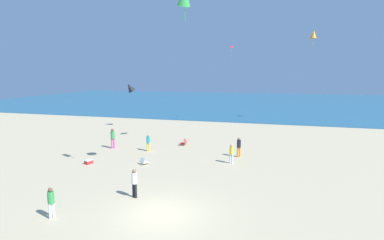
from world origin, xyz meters
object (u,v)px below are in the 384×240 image
Objects in this scene: cooler_box at (89,162)px; kite_red at (232,47)px; person_1 at (113,137)px; person_3 at (134,181)px; beach_chair_mid_beach at (144,161)px; person_5 at (239,146)px; kite_orange at (314,34)px; person_4 at (231,152)px; beach_chair_far_right at (184,142)px; person_0 at (51,201)px; kite_black at (130,87)px; person_2 at (148,141)px.

cooler_box is 23.95m from kite_red.
person_3 is (6.43, -8.97, -0.11)m from person_1.
person_3 is at bearing -125.62° from beach_chair_mid_beach.
beach_chair_mid_beach is at bearing 42.71° from person_3.
beach_chair_mid_beach is at bearing 86.55° from person_5.
person_4 is at bearing -109.41° from kite_orange.
kite_orange is (12.19, 16.31, 11.00)m from beach_chair_far_right.
person_3 is 1.07× the size of person_4.
person_0 reaches higher than beach_chair_far_right.
beach_chair_mid_beach is 0.51× the size of person_5.
beach_chair_far_right is 16.69m from kite_red.
person_1 is at bearing -133.09° from kite_orange.
beach_chair_mid_beach is 0.46× the size of person_1.
kite_red is (-2.97, 16.10, 8.85)m from person_5.
person_4 reaches higher than beach_chair_far_right.
kite_orange is (17.77, 19.00, 10.27)m from person_1.
kite_red is at bearing 25.37° from beach_chair_mid_beach.
person_0 is (-0.65, -8.47, 0.61)m from beach_chair_mid_beach.
cooler_box is at bearing -65.93° from person_4.
person_0 is at bearing -149.53° from beach_chair_mid_beach.
kite_red is (7.83, 16.24, 8.75)m from person_1.
cooler_box is 0.32× the size of kite_orange.
person_5 is at bearing -24.67° from beach_chair_mid_beach.
person_1 is at bearing -72.34° from kite_black.
person_1 is 1.13× the size of person_3.
beach_chair_far_right is 8.72m from cooler_box.
kite_orange is (14.43, 19.07, 10.43)m from person_2.
person_2 is 9.43m from person_3.
person_5 is at bearing 178.32° from person_4.
person_1 reaches higher than person_2.
beach_chair_mid_beach is 0.55× the size of person_2.
person_0 is (-1.72, -14.72, 0.57)m from beach_chair_far_right.
person_4 is 20.19m from kite_red.
person_4 is (4.05, 7.30, -0.06)m from person_3.
kite_black is at bearing 22.48° from person_5.
cooler_box is 14.97m from kite_black.
person_5 reaches higher than beach_chair_mid_beach.
person_4 is (5.97, 1.88, 0.60)m from beach_chair_mid_beach.
person_5 is 0.80× the size of kite_orange.
person_1 reaches higher than person_4.
person_0 is at bearing -72.26° from kite_black.
beach_chair_far_right is at bearing 99.03° from person_0.
person_1 is 1.12× the size of kite_black.
person_4 is (6.63, 10.35, -0.00)m from person_0.
kite_black reaches higher than person_3.
kite_orange is 1.45× the size of kite_red.
beach_chair_mid_beach is at bearing 13.21° from cooler_box.
person_5 is (6.29, 3.70, 0.68)m from beach_chair_mid_beach.
person_5 is 18.61m from kite_red.
beach_chair_far_right is at bearing -123.38° from person_4.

